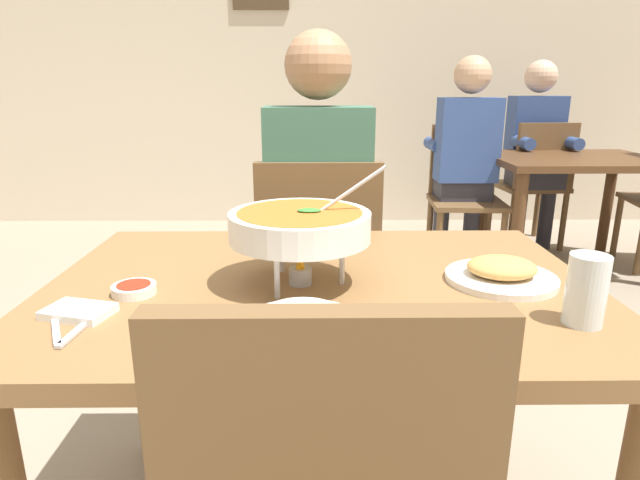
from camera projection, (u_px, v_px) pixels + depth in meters
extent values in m
cube|color=beige|center=(315.00, 39.00, 4.28)|extent=(10.00, 0.10, 3.00)
cube|color=brown|center=(321.00, 289.00, 1.17)|extent=(1.19, 0.84, 0.04)
cylinder|color=brown|center=(144.00, 357.00, 1.61)|extent=(0.07, 0.07, 0.68)
cylinder|color=brown|center=(493.00, 355.00, 1.62)|extent=(0.07, 0.07, 0.68)
cube|color=brown|center=(318.00, 277.00, 2.01)|extent=(0.44, 0.44, 0.03)
cube|color=brown|center=(319.00, 230.00, 1.75)|extent=(0.42, 0.04, 0.45)
cylinder|color=brown|center=(362.00, 311.00, 2.26)|extent=(0.04, 0.04, 0.42)
cylinder|color=brown|center=(273.00, 311.00, 2.26)|extent=(0.04, 0.04, 0.42)
cylinder|color=brown|center=(371.00, 354.00, 1.90)|extent=(0.04, 0.04, 0.42)
cylinder|color=brown|center=(266.00, 354.00, 1.89)|extent=(0.04, 0.04, 0.42)
cylinder|color=#2D2D38|center=(343.00, 325.00, 2.09)|extent=(0.10, 0.10, 0.45)
cylinder|color=#2D2D38|center=(293.00, 325.00, 2.09)|extent=(0.10, 0.10, 0.45)
cube|color=#2D2D38|center=(318.00, 260.00, 1.97)|extent=(0.32, 0.32, 0.12)
cube|color=#3D6B56|center=(318.00, 182.00, 1.81)|extent=(0.36, 0.20, 0.50)
sphere|color=#A57756|center=(318.00, 65.00, 1.70)|extent=(0.22, 0.22, 0.22)
cylinder|color=#3D6B56|center=(360.00, 185.00, 2.02)|extent=(0.08, 0.28, 0.08)
cylinder|color=#3D6B56|center=(276.00, 186.00, 2.01)|extent=(0.08, 0.28, 0.08)
cylinder|color=silver|center=(342.00, 262.00, 1.14)|extent=(0.01, 0.01, 0.10)
cylinder|color=silver|center=(281.00, 251.00, 1.21)|extent=(0.01, 0.01, 0.10)
cylinder|color=silver|center=(277.00, 275.00, 1.06)|extent=(0.01, 0.01, 0.10)
torus|color=silver|center=(300.00, 240.00, 1.12)|extent=(0.21, 0.21, 0.01)
cylinder|color=#B2B2B7|center=(300.00, 276.00, 1.14)|extent=(0.05, 0.05, 0.04)
cone|color=orange|center=(300.00, 262.00, 1.14)|extent=(0.02, 0.02, 0.04)
cylinder|color=white|center=(300.00, 226.00, 1.11)|extent=(0.30, 0.30, 0.06)
cylinder|color=#AD6023|center=(300.00, 215.00, 1.11)|extent=(0.26, 0.26, 0.01)
ellipsoid|color=#388433|center=(309.00, 210.00, 1.10)|extent=(0.05, 0.03, 0.01)
cylinder|color=silver|center=(342.00, 196.00, 1.12)|extent=(0.18, 0.01, 0.13)
cylinder|color=white|center=(302.00, 329.00, 0.92)|extent=(0.24, 0.24, 0.01)
ellipsoid|color=white|center=(302.00, 316.00, 0.91)|extent=(0.15, 0.13, 0.04)
cylinder|color=white|center=(501.00, 278.00, 1.16)|extent=(0.24, 0.24, 0.01)
ellipsoid|color=tan|center=(502.00, 267.00, 1.15)|extent=(0.15, 0.13, 0.04)
cylinder|color=white|center=(134.00, 289.00, 1.09)|extent=(0.09, 0.09, 0.02)
cylinder|color=maroon|center=(134.00, 285.00, 1.09)|extent=(0.07, 0.07, 0.01)
cube|color=white|center=(78.00, 312.00, 0.99)|extent=(0.14, 0.11, 0.02)
cube|color=silver|center=(56.00, 325.00, 0.94)|extent=(0.09, 0.16, 0.01)
cube|color=silver|center=(84.00, 325.00, 0.94)|extent=(0.03, 0.17, 0.01)
cylinder|color=silver|center=(586.00, 290.00, 0.94)|extent=(0.07, 0.07, 0.13)
cylinder|color=#4C331E|center=(585.00, 301.00, 0.94)|extent=(0.06, 0.06, 0.08)
cube|color=#51331C|center=(574.00, 160.00, 3.23)|extent=(1.00, 0.80, 0.04)
cylinder|color=#51331C|center=(517.00, 232.00, 3.00)|extent=(0.07, 0.07, 0.68)
cylinder|color=#51331C|center=(481.00, 206.00, 3.65)|extent=(0.07, 0.07, 0.68)
cylinder|color=#51331C|center=(607.00, 205.00, 3.66)|extent=(0.07, 0.07, 0.68)
cube|color=brown|center=(528.00, 186.00, 3.84)|extent=(0.48, 0.48, 0.03)
cube|color=brown|center=(546.00, 157.00, 3.59)|extent=(0.42, 0.08, 0.45)
cylinder|color=brown|center=(537.00, 210.00, 4.11)|extent=(0.04, 0.04, 0.42)
cylinder|color=brown|center=(490.00, 211.00, 4.07)|extent=(0.04, 0.04, 0.42)
cylinder|color=brown|center=(563.00, 222.00, 3.74)|extent=(0.04, 0.04, 0.42)
cylinder|color=brown|center=(512.00, 223.00, 3.71)|extent=(0.04, 0.04, 0.42)
cube|color=brown|center=(467.00, 203.00, 3.30)|extent=(0.47, 0.47, 0.03)
cube|color=brown|center=(463.00, 160.00, 3.42)|extent=(0.42, 0.07, 0.45)
cylinder|color=brown|center=(438.00, 245.00, 3.19)|extent=(0.04, 0.04, 0.42)
cylinder|color=brown|center=(502.00, 246.00, 3.17)|extent=(0.04, 0.04, 0.42)
cylinder|color=brown|center=(429.00, 229.00, 3.56)|extent=(0.04, 0.04, 0.42)
cylinder|color=brown|center=(487.00, 230.00, 3.53)|extent=(0.04, 0.04, 0.42)
cylinder|color=brown|center=(617.00, 227.00, 3.61)|extent=(0.04, 0.04, 0.42)
cylinder|color=#2D2D38|center=(518.00, 218.00, 3.79)|extent=(0.10, 0.10, 0.45)
cylinder|color=#2D2D38|center=(546.00, 218.00, 3.79)|extent=(0.10, 0.10, 0.45)
cube|color=#2D2D38|center=(534.00, 178.00, 3.75)|extent=(0.32, 0.32, 0.12)
cube|color=#334C8C|center=(535.00, 132.00, 3.74)|extent=(0.36, 0.20, 0.50)
sphere|color=beige|center=(541.00, 76.00, 3.63)|extent=(0.22, 0.22, 0.22)
cylinder|color=#334C8C|center=(522.00, 142.00, 3.56)|extent=(0.08, 0.28, 0.08)
cylinder|color=#334C8C|center=(569.00, 142.00, 3.56)|extent=(0.08, 0.28, 0.08)
cylinder|color=#2D2D38|center=(471.00, 229.00, 3.50)|extent=(0.10, 0.10, 0.45)
cylinder|color=#2D2D38|center=(441.00, 229.00, 3.50)|extent=(0.10, 0.10, 0.45)
cube|color=#2D2D38|center=(460.00, 188.00, 3.38)|extent=(0.32, 0.32, 0.12)
cube|color=#334C8C|center=(468.00, 140.00, 3.22)|extent=(0.36, 0.20, 0.50)
sphere|color=tan|center=(473.00, 75.00, 3.11)|extent=(0.22, 0.22, 0.22)
cylinder|color=#334C8C|center=(483.00, 145.00, 3.43)|extent=(0.08, 0.28, 0.08)
cylinder|color=#334C8C|center=(434.00, 145.00, 3.42)|extent=(0.08, 0.28, 0.08)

